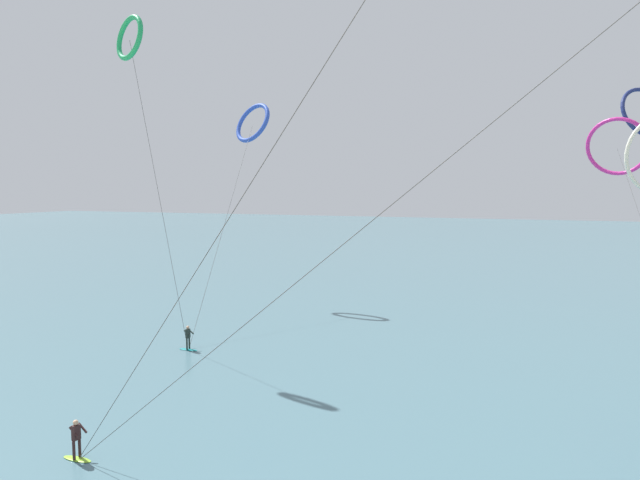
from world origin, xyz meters
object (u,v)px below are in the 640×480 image
Objects in this scene: kite_emerald at (130,38)px; surfer_teal at (188,339)px; kite_cobalt at (253,123)px; surfer_lime at (77,442)px; kite_magenta at (617,147)px.

surfer_teal is at bearing 18.35° from kite_emerald.
kite_emerald is (0.22, -18.34, 3.79)m from kite_cobalt.
kite_magenta is at bearing 155.87° from surfer_lime.
kite_cobalt reaches higher than kite_magenta.
kite_cobalt is (-9.32, 33.52, 16.86)m from surfer_lime.
kite_emerald reaches higher than surfer_lime.
kite_emerald is at bearing -92.63° from surfer_teal.
kite_emerald is (-33.39, -26.28, 6.48)m from kite_magenta.
kite_cobalt is at bearing -164.92° from surfer_teal.
kite_emerald is at bearing 59.22° from kite_magenta.
kite_magenta is at bearing 34.62° from kite_cobalt.
kite_magenta is at bearing 133.69° from surfer_teal.
kite_magenta is 2.37× the size of kite_cobalt.
surfer_lime is 0.07× the size of kite_emerald.
kite_cobalt is 0.89× the size of kite_emerald.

